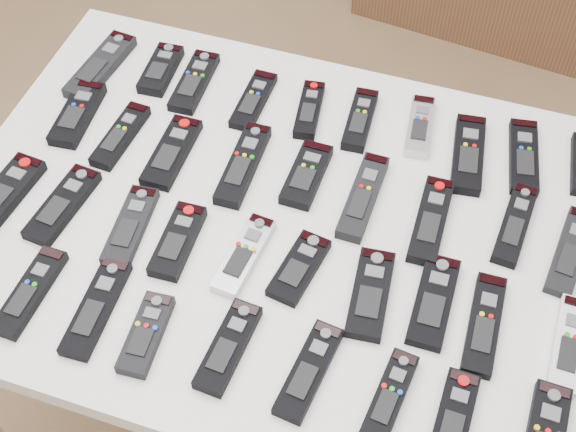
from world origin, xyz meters
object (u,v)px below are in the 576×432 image
(remote_4, at_px, (309,110))
(remote_31, at_px, (96,308))
(remote_15, at_px, (363,197))
(remote_16, at_px, (431,221))
(remote_14, at_px, (306,175))
(remote_26, at_px, (433,301))
(remote_0, at_px, (101,66))
(remote_11, at_px, (121,136))
(remote_28, at_px, (568,345))
(remote_36, at_px, (454,419))
(remote_5, at_px, (360,120))
(remote_6, at_px, (420,127))
(remote_12, at_px, (172,152))
(remote_1, at_px, (161,69))
(remote_8, at_px, (524,157))
(remote_24, at_px, (299,268))
(remote_30, at_px, (30,292))
(remote_3, at_px, (254,100))
(remote_2, at_px, (194,82))
(remote_21, at_px, (131,226))
(remote_27, at_px, (484,324))
(remote_23, at_px, (244,255))
(remote_22, at_px, (178,241))
(remote_32, at_px, (146,334))
(remote_17, at_px, (515,225))
(remote_20, at_px, (63,205))
(table, at_px, (288,241))
(remote_33, at_px, (228,347))
(remote_7, at_px, (468,154))
(remote_25, at_px, (370,294))
(remote_13, at_px, (243,165))
(remote_18, at_px, (570,252))

(remote_4, distance_m, remote_31, 0.59)
(remote_15, height_order, remote_16, same)
(remote_14, height_order, remote_26, remote_14)
(remote_0, relative_size, remote_11, 1.21)
(remote_28, xyz_separation_m, remote_36, (-0.15, -0.18, 0.00))
(remote_5, height_order, remote_16, same)
(remote_6, relative_size, remote_12, 0.86)
(remote_1, relative_size, remote_16, 0.75)
(remote_12, xyz_separation_m, remote_31, (0.02, -0.36, 0.00))
(remote_8, relative_size, remote_24, 1.27)
(remote_14, distance_m, remote_30, 0.54)
(remote_3, xyz_separation_m, remote_28, (0.68, -0.37, 0.00))
(remote_2, xyz_separation_m, remote_21, (0.03, -0.39, 0.00))
(remote_12, bearing_deg, remote_27, -17.07)
(remote_16, bearing_deg, remote_26, -77.49)
(remote_11, height_order, remote_23, remote_11)
(remote_22, distance_m, remote_32, 0.19)
(remote_8, distance_m, remote_17, 0.17)
(remote_3, xyz_separation_m, remote_12, (-0.10, -0.19, 0.00))
(remote_22, relative_size, remote_32, 1.06)
(remote_20, bearing_deg, remote_23, 5.82)
(remote_24, bearing_deg, remote_31, -139.35)
(remote_26, bearing_deg, remote_22, -177.93)
(remote_11, height_order, remote_14, same)
(remote_4, height_order, remote_36, same)
(table, relative_size, remote_8, 6.81)
(remote_26, bearing_deg, remote_12, 162.17)
(remote_15, bearing_deg, remote_22, -143.97)
(remote_5, bearing_deg, remote_31, -122.48)
(remote_0, relative_size, remote_24, 1.42)
(remote_20, xyz_separation_m, remote_31, (0.16, -0.18, -0.00))
(remote_11, bearing_deg, remote_33, -41.58)
(remote_4, distance_m, remote_17, 0.47)
(remote_2, distance_m, remote_36, 0.87)
(remote_7, height_order, remote_20, remote_7)
(remote_26, distance_m, remote_28, 0.23)
(remote_24, bearing_deg, remote_16, 50.27)
(remote_24, height_order, remote_25, remote_25)
(remote_3, bearing_deg, remote_36, -46.07)
(remote_2, bearing_deg, remote_13, -48.58)
(remote_15, relative_size, remote_33, 1.19)
(table, xyz_separation_m, remote_25, (0.18, -0.11, 0.07))
(remote_17, distance_m, remote_25, 0.31)
(remote_0, height_order, remote_5, same)
(remote_4, distance_m, remote_13, 0.20)
(remote_3, distance_m, remote_30, 0.59)
(remote_18, distance_m, remote_25, 0.37)
(remote_4, height_order, remote_33, same)
(remote_25, bearing_deg, remote_31, -163.95)
(remote_12, relative_size, remote_18, 0.92)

